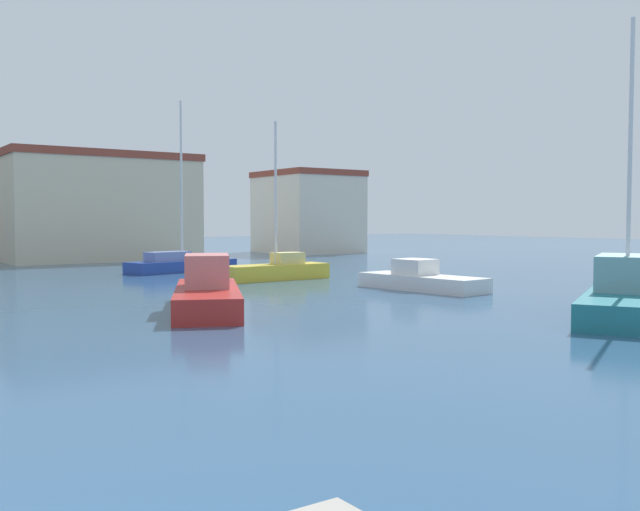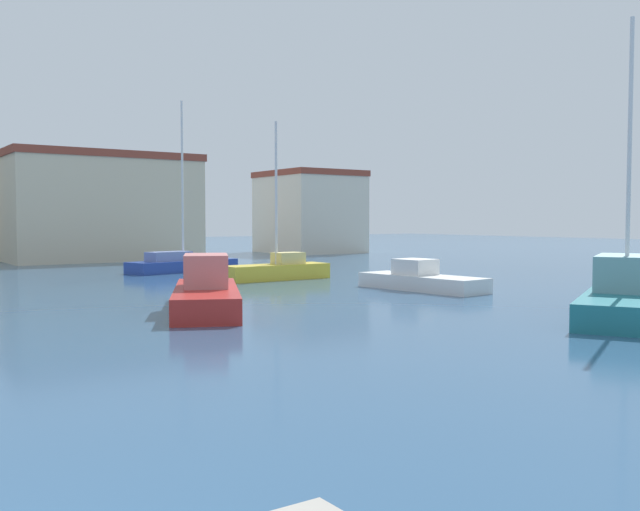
{
  "view_description": "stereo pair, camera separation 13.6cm",
  "coord_description": "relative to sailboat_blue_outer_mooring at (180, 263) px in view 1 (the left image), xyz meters",
  "views": [
    {
      "loc": [
        -0.17,
        -4.67,
        2.84
      ],
      "look_at": [
        16.07,
        18.49,
        1.39
      ],
      "focal_mm": 39.46,
      "sensor_mm": 36.0,
      "label": 1
    },
    {
      "loc": [
        -0.06,
        -4.75,
        2.84
      ],
      "look_at": [
        16.07,
        18.49,
        1.39
      ],
      "focal_mm": 39.46,
      "sensor_mm": 36.0,
      "label": 2
    }
  ],
  "objects": [
    {
      "name": "water",
      "position": [
        -0.42,
        -10.78,
        -0.46
      ],
      "size": [
        160.0,
        160.0,
        0.0
      ],
      "primitive_type": "plane",
      "color": "#2D5175",
      "rests_on": "ground"
    },
    {
      "name": "sailboat_blue_outer_mooring",
      "position": [
        0.0,
        0.0,
        0.0
      ],
      "size": [
        6.48,
        3.16,
        9.21
      ],
      "color": "#233D93",
      "rests_on": "water"
    },
    {
      "name": "sailboat_yellow_inner_mooring",
      "position": [
        1.74,
        -7.22,
        0.03
      ],
      "size": [
        5.28,
        1.62,
        7.42
      ],
      "color": "gold",
      "rests_on": "water"
    },
    {
      "name": "motorboat_white_far_right",
      "position": [
        3.97,
        -14.65,
        -0.06
      ],
      "size": [
        2.31,
        5.73,
        1.23
      ],
      "color": "white",
      "rests_on": "water"
    },
    {
      "name": "sailboat_teal_distant_north",
      "position": [
        3.6,
        -23.82,
        0.18
      ],
      "size": [
        7.81,
        5.57,
        8.62
      ],
      "color": "#1E707A",
      "rests_on": "water"
    },
    {
      "name": "motorboat_red_near_pier",
      "position": [
        -5.97,
        -15.62,
        0.1
      ],
      "size": [
        4.63,
        6.87,
        1.75
      ],
      "color": "#B22823",
      "rests_on": "water"
    },
    {
      "name": "yacht_club",
      "position": [
        -0.03,
        13.94,
        3.26
      ],
      "size": [
        12.8,
        8.0,
        7.42
      ],
      "color": "beige",
      "rests_on": "ground"
    },
    {
      "name": "waterfront_apartments",
      "position": [
        18.21,
        14.6,
        3.02
      ],
      "size": [
        6.97,
        8.02,
        6.94
      ],
      "color": "beige",
      "rests_on": "ground"
    }
  ]
}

